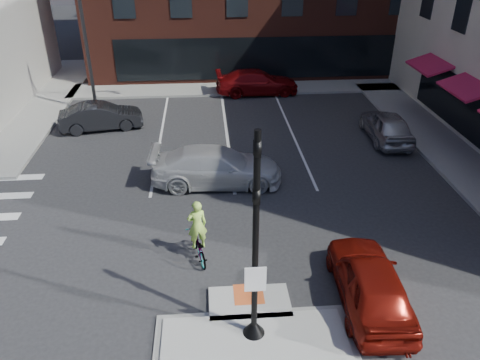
{
  "coord_description": "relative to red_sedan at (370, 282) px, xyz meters",
  "views": [
    {
      "loc": [
        -1.09,
        -8.69,
        9.95
      ],
      "look_at": [
        0.03,
        5.62,
        2.0
      ],
      "focal_mm": 35.0,
      "sensor_mm": 36.0,
      "label": 1
    }
  ],
  "objects": [
    {
      "name": "ground",
      "position": [
        -3.5,
        -1.44,
        -0.77
      ],
      "size": [
        120.0,
        120.0,
        0.0
      ],
      "primitive_type": "plane",
      "color": "#28282B",
      "rests_on": "ground"
    },
    {
      "name": "refuge_island",
      "position": [
        -3.5,
        -1.7,
        -0.72
      ],
      "size": [
        5.4,
        4.65,
        0.13
      ],
      "color": "gray",
      "rests_on": "ground"
    },
    {
      "name": "sidewalk_e",
      "position": [
        7.3,
        8.56,
        -0.7
      ],
      "size": [
        3.0,
        24.0,
        0.15
      ],
      "primitive_type": "cube",
      "color": "gray",
      "rests_on": "ground"
    },
    {
      "name": "sidewalk_n",
      "position": [
        -0.5,
        20.56,
        -0.7
      ],
      "size": [
        26.0,
        3.0,
        0.15
      ],
      "primitive_type": "cube",
      "color": "gray",
      "rests_on": "ground"
    },
    {
      "name": "signal_pole",
      "position": [
        -3.5,
        -1.04,
        1.58
      ],
      "size": [
        0.6,
        0.6,
        5.98
      ],
      "color": "black",
      "rests_on": "refuge_island"
    },
    {
      "name": "mast_arm_signal",
      "position": [
        -6.97,
        16.56,
        5.43
      ],
      "size": [
        6.1,
        2.24,
        8.0
      ],
      "color": "black",
      "rests_on": "ground"
    },
    {
      "name": "red_sedan",
      "position": [
        0.0,
        0.0,
        0.0
      ],
      "size": [
        2.05,
        4.63,
        1.55
      ],
      "primitive_type": "imported",
      "rotation": [
        0.0,
        0.0,
        3.09
      ],
      "color": "maroon",
      "rests_on": "ground"
    },
    {
      "name": "white_pickup",
      "position": [
        -4.21,
        7.61,
        0.03
      ],
      "size": [
        5.65,
        2.5,
        1.61
      ],
      "primitive_type": "imported",
      "rotation": [
        0.0,
        0.0,
        1.53
      ],
      "color": "silver",
      "rests_on": "ground"
    },
    {
      "name": "bg_car_dark",
      "position": [
        -10.24,
        14.15,
        -0.06
      ],
      "size": [
        4.56,
        2.29,
        1.44
      ],
      "primitive_type": "imported",
      "rotation": [
        0.0,
        0.0,
        1.75
      ],
      "color": "#222327",
      "rests_on": "ground"
    },
    {
      "name": "bg_car_silver",
      "position": [
        4.66,
        11.56,
        -0.01
      ],
      "size": [
        1.97,
        4.56,
        1.53
      ],
      "primitive_type": "imported",
      "rotation": [
        0.0,
        0.0,
        3.11
      ],
      "color": "#B5B7BD",
      "rests_on": "ground"
    },
    {
      "name": "bg_car_red",
      "position": [
        -1.16,
        19.45,
        0.0
      ],
      "size": [
        5.43,
        2.4,
        1.55
      ],
      "primitive_type": "imported",
      "rotation": [
        0.0,
        0.0,
        1.61
      ],
      "color": "maroon",
      "rests_on": "ground"
    },
    {
      "name": "cyclist",
      "position": [
        -5.0,
        2.49,
        -0.03
      ],
      "size": [
        1.01,
        1.85,
        2.22
      ],
      "rotation": [
        0.0,
        0.0,
        3.38
      ],
      "color": "#3F3F44",
      "rests_on": "ground"
    }
  ]
}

